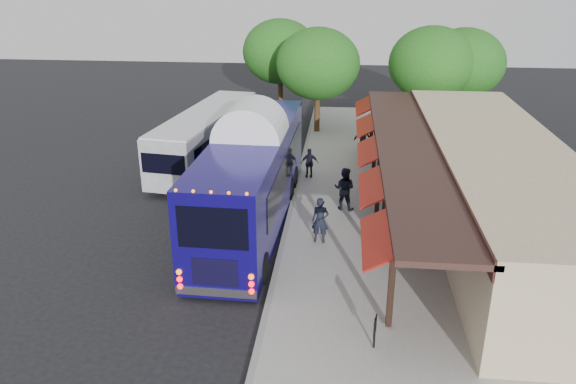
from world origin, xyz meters
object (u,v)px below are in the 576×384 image
at_px(coach_bus, 252,173).
at_px(city_bus, 207,135).
at_px(ped_b, 344,189).
at_px(ped_a, 320,221).
at_px(ped_c, 310,163).
at_px(ped_d, 364,136).
at_px(sign_board, 375,328).

distance_m(coach_bus, city_bus, 8.15).
bearing_deg(ped_b, coach_bus, 35.43).
height_order(city_bus, ped_a, city_bus).
relative_size(city_bus, ped_c, 7.26).
height_order(ped_a, ped_d, ped_a).
height_order(coach_bus, sign_board, coach_bus).
xyz_separation_m(city_bus, ped_b, (7.50, -5.86, -0.51)).
bearing_deg(city_bus, ped_a, -46.60).
bearing_deg(ped_b, city_bus, -22.58).
bearing_deg(city_bus, sign_board, -53.92).
xyz_separation_m(coach_bus, ped_b, (3.82, 1.39, -1.10)).
xyz_separation_m(city_bus, ped_d, (8.53, 2.59, -0.57)).
distance_m(city_bus, ped_c, 6.12).
height_order(coach_bus, ped_b, coach_bus).
xyz_separation_m(city_bus, ped_a, (6.61, -9.15, -0.57)).
bearing_deg(coach_bus, sign_board, -58.52).
relative_size(ped_c, ped_d, 0.85).
bearing_deg(sign_board, coach_bus, 130.17).
relative_size(city_bus, ped_d, 6.19).
relative_size(city_bus, sign_board, 11.45).
distance_m(coach_bus, ped_c, 5.75).
relative_size(ped_a, ped_b, 0.94).
relative_size(ped_b, sign_board, 1.98).
distance_m(city_bus, sign_board, 17.71).
xyz_separation_m(city_bus, ped_c, (5.73, -2.04, -0.70)).
height_order(city_bus, sign_board, city_bus).
distance_m(ped_a, ped_c, 7.17).
bearing_deg(ped_c, coach_bus, 57.11).
bearing_deg(ped_a, sign_board, -70.20).
relative_size(coach_bus, ped_d, 7.20).
bearing_deg(ped_c, ped_d, -132.65).
xyz_separation_m(coach_bus, ped_a, (2.93, -1.90, -1.16)).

